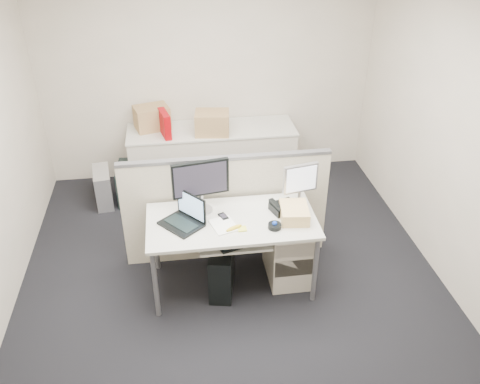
{
  "coord_description": "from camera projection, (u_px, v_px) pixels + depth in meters",
  "views": [
    {
      "loc": [
        -0.44,
        -3.67,
        3.28
      ],
      "look_at": [
        0.1,
        0.15,
        0.92
      ],
      "focal_mm": 38.0,
      "sensor_mm": 36.0,
      "label": 1
    }
  ],
  "objects": [
    {
      "name": "floor",
      "position": [
        232.0,
        283.0,
        4.87
      ],
      "size": [
        4.0,
        4.5,
        0.01
      ],
      "primitive_type": "cube",
      "color": "black",
      "rests_on": "ground"
    },
    {
      "name": "back_counter",
      "position": [
        212.0,
        157.0,
        6.31
      ],
      "size": [
        2.0,
        0.6,
        0.72
      ],
      "primitive_type": "cube",
      "color": "beige",
      "rests_on": "floor"
    },
    {
      "name": "keyboard_tray",
      "position": [
        234.0,
        242.0,
        4.39
      ],
      "size": [
        0.62,
        0.32,
        0.02
      ],
      "primitive_type": "cube",
      "color": "#B5B4AA",
      "rests_on": "desk"
    },
    {
      "name": "cubicle_partition",
      "position": [
        226.0,
        209.0,
        4.95
      ],
      "size": [
        2.0,
        0.06,
        1.1
      ],
      "primitive_type": "cube",
      "color": "beige",
      "rests_on": "floor"
    },
    {
      "name": "travel_mug",
      "position": [
        190.0,
        201.0,
        4.58
      ],
      "size": [
        0.11,
        0.11,
        0.18
      ],
      "primitive_type": "cylinder",
      "rotation": [
        0.0,
        0.0,
        -0.33
      ],
      "color": "black",
      "rests_on": "desk"
    },
    {
      "name": "wall_right",
      "position": [
        460.0,
        143.0,
        4.4
      ],
      "size": [
        0.02,
        4.5,
        2.7
      ],
      "primitive_type": "cube",
      "color": "#B9B09E",
      "rests_on": "ground"
    },
    {
      "name": "desk_phone",
      "position": [
        284.0,
        207.0,
        4.59
      ],
      "size": [
        0.27,
        0.24,
        0.07
      ],
      "primitive_type": "cube",
      "rotation": [
        0.0,
        0.0,
        0.33
      ],
      "color": "black",
      "rests_on": "desk"
    },
    {
      "name": "cardboard_box_right",
      "position": [
        212.0,
        124.0,
        5.94
      ],
      "size": [
        0.43,
        0.35,
        0.28
      ],
      "primitive_type": "cube",
      "rotation": [
        0.0,
        0.0,
        -0.13
      ],
      "color": "#A2824D",
      "rests_on": "back_counter"
    },
    {
      "name": "desk",
      "position": [
        232.0,
        226.0,
        4.52
      ],
      "size": [
        1.5,
        0.75,
        0.73
      ],
      "color": "#B5B4AA",
      "rests_on": "floor"
    },
    {
      "name": "monitor_small",
      "position": [
        300.0,
        185.0,
        4.61
      ],
      "size": [
        0.35,
        0.22,
        0.4
      ],
      "primitive_type": "cube",
      "rotation": [
        0.0,
        0.0,
        0.2
      ],
      "color": "#B7B7BC",
      "rests_on": "desk"
    },
    {
      "name": "pc_tower_spare_silver",
      "position": [
        103.0,
        187.0,
        5.97
      ],
      "size": [
        0.24,
        0.47,
        0.42
      ],
      "primitive_type": "cube",
      "rotation": [
        0.0,
        0.0,
        0.13
      ],
      "color": "#B7B7BC",
      "rests_on": "floor"
    },
    {
      "name": "laptop",
      "position": [
        180.0,
        213.0,
        4.34
      ],
      "size": [
        0.43,
        0.44,
        0.26
      ],
      "primitive_type": "cube",
      "rotation": [
        0.0,
        0.0,
        -0.87
      ],
      "color": "black",
      "rests_on": "desk"
    },
    {
      "name": "sticky_pad",
      "position": [
        242.0,
        229.0,
        4.36
      ],
      "size": [
        0.08,
        0.08,
        0.01
      ],
      "primitive_type": "cube",
      "rotation": [
        0.0,
        0.0,
        0.03
      ],
      "color": "yellow",
      "rests_on": "desk"
    },
    {
      "name": "wall_back",
      "position": [
        208.0,
        71.0,
        6.06
      ],
      "size": [
        4.0,
        0.02,
        2.7
      ],
      "primitive_type": "cube",
      "color": "#B9B09E",
      "rests_on": "ground"
    },
    {
      "name": "pc_tower_spare_dark",
      "position": [
        127.0,
        183.0,
        6.03
      ],
      "size": [
        0.22,
        0.48,
        0.44
      ],
      "primitive_type": "cube",
      "rotation": [
        0.0,
        0.0,
        -0.06
      ],
      "color": "black",
      "rests_on": "floor"
    },
    {
      "name": "keyboard",
      "position": [
        241.0,
        242.0,
        4.35
      ],
      "size": [
        0.43,
        0.27,
        0.02
      ],
      "primitive_type": "cube",
      "rotation": [
        0.0,
        0.0,
        0.33
      ],
      "color": "black",
      "rests_on": "keyboard_tray"
    },
    {
      "name": "cellphone",
      "position": [
        223.0,
        217.0,
        4.51
      ],
      "size": [
        0.1,
        0.13,
        0.02
      ],
      "primitive_type": "cube",
      "rotation": [
        0.0,
        0.0,
        0.36
      ],
      "color": "black",
      "rests_on": "desk"
    },
    {
      "name": "monitor_main",
      "position": [
        201.0,
        187.0,
        4.47
      ],
      "size": [
        0.53,
        0.27,
        0.51
      ],
      "primitive_type": "cube",
      "rotation": [
        0.0,
        0.0,
        0.16
      ],
      "color": "black",
      "rests_on": "desk"
    },
    {
      "name": "manila_folders",
      "position": [
        294.0,
        213.0,
        4.48
      ],
      "size": [
        0.27,
        0.33,
        0.12
      ],
      "primitive_type": "cube",
      "rotation": [
        0.0,
        0.0,
        -0.1
      ],
      "color": "#EBC87D",
      "rests_on": "desk"
    },
    {
      "name": "cardboard_box_left",
      "position": [
        152.0,
        118.0,
        6.06
      ],
      "size": [
        0.46,
        0.39,
        0.3
      ],
      "primitive_type": "cube",
      "rotation": [
        0.0,
        0.0,
        0.27
      ],
      "color": "#A2824D",
      "rests_on": "back_counter"
    },
    {
      "name": "trackball",
      "position": [
        275.0,
        226.0,
        4.36
      ],
      "size": [
        0.15,
        0.15,
        0.04
      ],
      "primitive_type": "cylinder",
      "rotation": [
        0.0,
        0.0,
        0.39
      ],
      "color": "black",
      "rests_on": "desk"
    },
    {
      "name": "red_binder",
      "position": [
        165.0,
        125.0,
        5.89
      ],
      "size": [
        0.15,
        0.34,
        0.31
      ],
      "primitive_type": "cube",
      "rotation": [
        0.0,
        0.0,
        0.22
      ],
      "color": "#990409",
      "rests_on": "back_counter"
    },
    {
      "name": "pc_tower_desk",
      "position": [
        222.0,
        268.0,
        4.69
      ],
      "size": [
        0.3,
        0.53,
        0.47
      ],
      "primitive_type": "cube",
      "rotation": [
        0.0,
        0.0,
        -0.2
      ],
      "color": "black",
      "rests_on": "floor"
    },
    {
      "name": "paper_stack",
      "position": [
        224.0,
        225.0,
        4.4
      ],
      "size": [
        0.26,
        0.29,
        0.01
      ],
      "primitive_type": "cube",
      "rotation": [
        0.0,
        0.0,
        0.28
      ],
      "color": "white",
      "rests_on": "desk"
    },
    {
      "name": "banana",
      "position": [
        234.0,
        228.0,
        4.35
      ],
      "size": [
        0.16,
        0.11,
        0.04
      ],
      "primitive_type": "ellipsoid",
      "rotation": [
        0.0,
        0.0,
        0.46
      ],
      "color": "gold",
      "rests_on": "desk"
    },
    {
      "name": "drawer_pedestal",
      "position": [
        289.0,
        247.0,
        4.8
      ],
      "size": [
        0.4,
        0.55,
        0.65
      ],
      "primitive_type": "cube",
      "color": "beige",
      "rests_on": "floor"
    }
  ]
}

